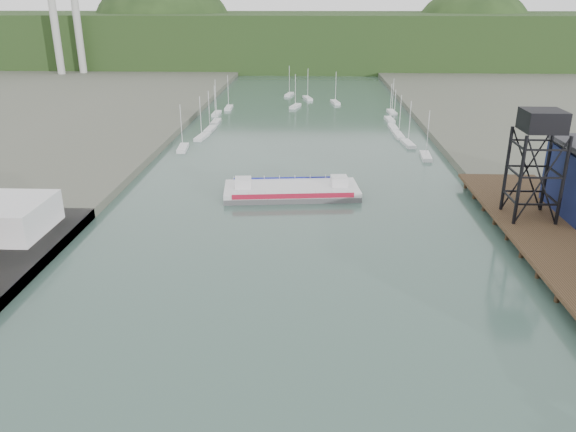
{
  "coord_description": "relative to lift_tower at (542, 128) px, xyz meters",
  "views": [
    {
      "loc": [
        2.52,
        -22.14,
        32.57
      ],
      "look_at": [
        -0.74,
        51.79,
        4.0
      ],
      "focal_mm": 35.0,
      "sensor_mm": 36.0,
      "label": 1
    }
  ],
  "objects": [
    {
      "name": "lift_tower",
      "position": [
        0.0,
        0.0,
        0.0
      ],
      "size": [
        6.5,
        6.5,
        16.0
      ],
      "color": "black",
      "rests_on": "east_pier"
    },
    {
      "name": "marina_sailboats",
      "position": [
        -34.92,
        80.46,
        -15.3
      ],
      "size": [
        57.71,
        92.65,
        0.9
      ],
      "color": "silver",
      "rests_on": "ground"
    },
    {
      "name": "smokestacks",
      "position": [
        -141.0,
        174.5,
        14.35
      ],
      "size": [
        11.2,
        8.2,
        60.0
      ],
      "color": "#B0AFAA",
      "rests_on": "ground"
    },
    {
      "name": "distant_hills",
      "position": [
        -38.98,
        243.35,
        -5.27
      ],
      "size": [
        500.0,
        120.0,
        80.0
      ],
      "color": "black",
      "rests_on": "ground"
    },
    {
      "name": "chain_ferry",
      "position": [
        -36.05,
        14.37,
        -14.67
      ],
      "size": [
        24.48,
        11.83,
        3.4
      ],
      "rotation": [
        0.0,
        0.0,
        0.1
      ],
      "color": "#4F4E51",
      "rests_on": "ground"
    }
  ]
}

